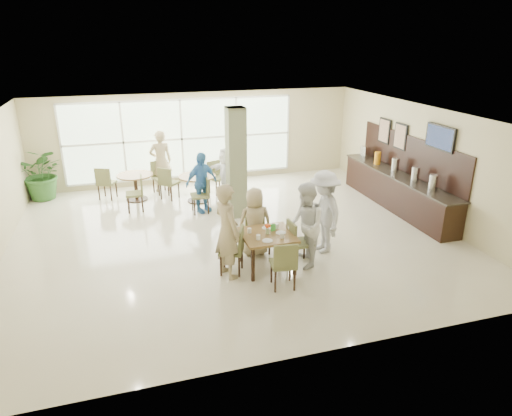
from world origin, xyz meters
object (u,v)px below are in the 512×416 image
object	(u,v)px
teen_far	(255,222)
adult_b	(226,174)
round_table_left	(135,181)
buffet_counter	(397,188)
teen_right	(305,226)
teen_left	(227,231)
teen_standing	(324,212)
adult_a	(201,182)
round_table_right	(197,182)
main_table	(267,238)
potted_plant	(43,173)
adult_standing	(161,161)

from	to	relation	value
teen_far	adult_b	bearing A→B (deg)	-90.51
round_table_left	buffet_counter	bearing A→B (deg)	-21.80
teen_right	teen_left	bearing A→B (deg)	-81.14
teen_standing	adult_a	bearing A→B (deg)	-147.07
round_table_right	teen_far	xyz separation A→B (m)	(0.59, -3.67, 0.18)
main_table	adult_a	world-z (taller)	adult_a
round_table_right	round_table_left	bearing A→B (deg)	159.63
round_table_right	buffet_counter	distance (m)	5.49
main_table	teen_far	xyz separation A→B (m)	(-0.06, 0.68, 0.08)
teen_standing	adult_b	bearing A→B (deg)	-163.14
teen_left	round_table_right	bearing A→B (deg)	-20.35
round_table_right	teen_far	distance (m)	3.72
round_table_right	teen_right	distance (m)	4.68
teen_right	round_table_left	bearing A→B (deg)	-138.33
buffet_counter	potted_plant	distance (m)	9.89
teen_right	adult_a	size ratio (longest dim) A/B	1.09
buffet_counter	adult_standing	distance (m)	6.80
teen_far	buffet_counter	bearing A→B (deg)	-157.45
buffet_counter	adult_a	bearing A→B (deg)	166.29
teen_far	adult_b	world-z (taller)	adult_b
teen_standing	adult_b	distance (m)	4.06
round_table_right	buffet_counter	xyz separation A→B (m)	(5.08, -2.08, -0.01)
teen_standing	adult_standing	world-z (taller)	adult_standing
adult_standing	teen_left	bearing A→B (deg)	90.48
teen_far	teen_standing	xyz separation A→B (m)	(1.45, -0.27, 0.16)
buffet_counter	teen_standing	xyz separation A→B (m)	(-3.04, -1.86, 0.35)
main_table	adult_standing	world-z (taller)	adult_standing
potted_plant	adult_standing	size ratio (longest dim) A/B	0.82
teen_far	adult_standing	xyz separation A→B (m)	(-1.46, 4.87, 0.18)
main_table	buffet_counter	bearing A→B (deg)	27.09
teen_right	adult_standing	bearing A→B (deg)	-147.63
round_table_left	teen_standing	bearing A→B (deg)	-50.91
round_table_left	round_table_right	bearing A→B (deg)	-20.37
teen_far	adult_standing	distance (m)	5.09
adult_a	round_table_left	bearing A→B (deg)	113.62
buffet_counter	potted_plant	bearing A→B (deg)	159.06
teen_standing	adult_b	world-z (taller)	teen_standing
main_table	round_table_left	world-z (taller)	same
round_table_right	teen_left	distance (m)	4.42
buffet_counter	teen_standing	distance (m)	3.58
round_table_left	potted_plant	bearing A→B (deg)	161.45
teen_left	teen_standing	distance (m)	2.27
teen_left	adult_a	size ratio (longest dim) A/B	1.17
teen_far	round_table_left	bearing A→B (deg)	-59.18
round_table_right	main_table	bearing A→B (deg)	-81.49
main_table	teen_far	bearing A→B (deg)	94.93
buffet_counter	adult_b	xyz separation A→B (m)	(-4.26, 2.01, 0.20)
teen_left	adult_b	bearing A→B (deg)	-30.98
round_table_left	adult_standing	distance (m)	1.06
main_table	teen_left	xyz separation A→B (m)	(-0.83, -0.06, 0.28)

